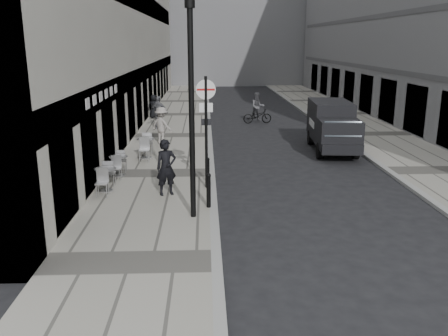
# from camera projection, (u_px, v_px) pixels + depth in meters

# --- Properties ---
(ground) EXTENTS (120.00, 120.00, 0.00)m
(ground) POSITION_uv_depth(u_px,v_px,m) (220.00, 334.00, 8.39)
(ground) COLOR black
(ground) RESTS_ON ground
(sidewalk) EXTENTS (4.00, 60.00, 0.12)m
(sidewalk) POSITION_uv_depth(u_px,v_px,m) (173.00, 136.00, 25.68)
(sidewalk) COLOR gray
(sidewalk) RESTS_ON ground
(far_sidewalk) EXTENTS (4.00, 60.00, 0.12)m
(far_sidewalk) POSITION_uv_depth(u_px,v_px,m) (373.00, 135.00, 26.10)
(far_sidewalk) COLOR gray
(far_sidewalk) RESTS_ON ground
(walking_man) EXTENTS (0.79, 0.65, 1.85)m
(walking_man) POSITION_uv_depth(u_px,v_px,m) (166.00, 167.00, 15.45)
(walking_man) COLOR black
(walking_man) RESTS_ON sidewalk
(sign_post) EXTENTS (0.65, 0.10, 3.81)m
(sign_post) POSITION_uv_depth(u_px,v_px,m) (206.00, 118.00, 15.84)
(sign_post) COLOR black
(sign_post) RESTS_ON sidewalk
(lamppost) EXTENTS (0.27, 0.27, 6.08)m
(lamppost) POSITION_uv_depth(u_px,v_px,m) (191.00, 99.00, 12.86)
(lamppost) COLOR black
(lamppost) RESTS_ON sidewalk
(bollard_near) EXTENTS (0.12, 0.12, 0.87)m
(bollard_near) POSITION_uv_depth(u_px,v_px,m) (208.00, 171.00, 16.88)
(bollard_near) COLOR black
(bollard_near) RESTS_ON sidewalk
(bollard_far) EXTENTS (0.13, 0.13, 1.00)m
(bollard_far) POSITION_uv_depth(u_px,v_px,m) (209.00, 191.00, 14.37)
(bollard_far) COLOR black
(bollard_far) RESTS_ON sidewalk
(panel_van) EXTENTS (2.16, 4.95, 2.27)m
(panel_van) POSITION_uv_depth(u_px,v_px,m) (332.00, 124.00, 22.25)
(panel_van) COLOR black
(panel_van) RESTS_ON ground
(cyclist) EXTENTS (1.86, 0.82, 1.94)m
(cyclist) POSITION_uv_depth(u_px,v_px,m) (257.00, 111.00, 29.90)
(cyclist) COLOR black
(cyclist) RESTS_ON ground
(pedestrian_a) EXTENTS (1.20, 0.73, 1.90)m
(pedestrian_a) POSITION_uv_depth(u_px,v_px,m) (159.00, 112.00, 27.31)
(pedestrian_a) COLOR #57575C
(pedestrian_a) RESTS_ON sidewalk
(pedestrian_b) EXTENTS (1.35, 1.20, 1.82)m
(pedestrian_b) POSITION_uv_depth(u_px,v_px,m) (162.00, 126.00, 23.25)
(pedestrian_b) COLOR gray
(pedestrian_b) RESTS_ON sidewalk
(pedestrian_c) EXTENTS (0.80, 0.57, 1.55)m
(pedestrian_c) POSITION_uv_depth(u_px,v_px,m) (154.00, 107.00, 31.11)
(pedestrian_c) COLOR black
(pedestrian_c) RESTS_ON sidewalk
(cafe_table_near) EXTENTS (0.72, 1.63, 0.93)m
(cafe_table_near) POSITION_uv_depth(u_px,v_px,m) (106.00, 178.00, 15.94)
(cafe_table_near) COLOR #B2B2B4
(cafe_table_near) RESTS_ON sidewalk
(cafe_table_mid) EXTENTS (0.79, 1.79, 1.02)m
(cafe_table_mid) POSITION_uv_depth(u_px,v_px,m) (146.00, 146.00, 20.49)
(cafe_table_mid) COLOR silver
(cafe_table_mid) RESTS_ON sidewalk
(cafe_table_far) EXTENTS (0.69, 1.55, 0.88)m
(cafe_table_far) POSITION_uv_depth(u_px,v_px,m) (119.00, 164.00, 17.78)
(cafe_table_far) COLOR #B2B2B4
(cafe_table_far) RESTS_ON sidewalk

